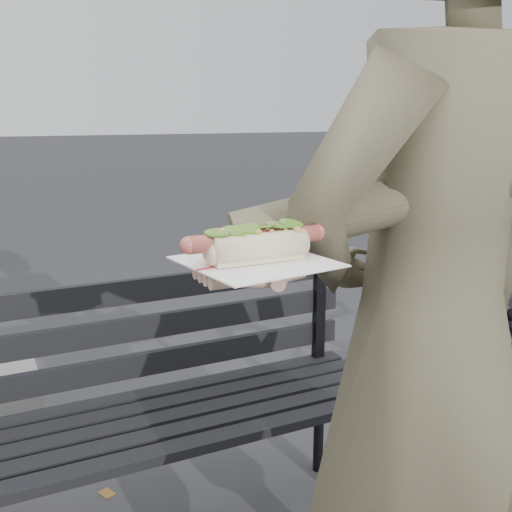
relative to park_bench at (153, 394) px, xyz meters
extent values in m
cylinder|color=black|center=(0.69, -0.24, -0.30)|extent=(0.04, 0.04, 0.45)
cylinder|color=black|center=(0.69, 0.10, -0.30)|extent=(0.04, 0.04, 0.45)
cube|color=black|center=(0.02, -0.25, -0.06)|extent=(1.50, 0.07, 0.03)
cube|color=black|center=(0.02, -0.16, -0.06)|extent=(1.50, 0.07, 0.03)
cube|color=black|center=(0.02, -0.07, -0.06)|extent=(1.50, 0.07, 0.03)
cube|color=black|center=(0.02, 0.02, -0.06)|extent=(1.50, 0.07, 0.03)
cube|color=black|center=(0.02, 0.11, -0.06)|extent=(1.50, 0.07, 0.03)
cube|color=black|center=(0.69, 0.12, 0.15)|extent=(0.04, 0.03, 0.42)
cube|color=black|center=(0.02, 0.14, 0.05)|extent=(1.50, 0.02, 0.08)
cube|color=black|center=(0.02, 0.14, 0.18)|extent=(1.50, 0.02, 0.08)
cube|color=black|center=(0.02, 0.14, 0.31)|extent=(1.50, 0.02, 0.08)
imported|color=#45442E|center=(0.31, -0.88, 0.43)|extent=(0.77, 0.57, 1.91)
cylinder|color=#45442E|center=(0.16, -0.89, 0.72)|extent=(0.51, 0.23, 0.19)
cylinder|color=#D8A384|center=(-0.07, -0.97, 0.65)|extent=(0.09, 0.08, 0.07)
ellipsoid|color=#D8A384|center=(-0.11, -0.98, 0.65)|extent=(0.10, 0.12, 0.03)
cylinder|color=#D8A384|center=(-0.16, -1.01, 0.65)|extent=(0.05, 0.02, 0.02)
cylinder|color=#D8A384|center=(-0.16, -0.99, 0.65)|extent=(0.05, 0.02, 0.02)
cylinder|color=#D8A384|center=(-0.16, -0.97, 0.65)|extent=(0.05, 0.02, 0.02)
cylinder|color=#D8A384|center=(-0.16, -0.95, 0.65)|extent=(0.05, 0.02, 0.02)
cylinder|color=#D8A384|center=(-0.10, -1.03, 0.65)|extent=(0.04, 0.05, 0.02)
cube|color=white|center=(-0.11, -0.98, 0.67)|extent=(0.21, 0.21, 0.00)
cube|color=#B21E1E|center=(-0.11, -0.98, 0.67)|extent=(0.19, 0.03, 0.00)
cylinder|color=#AF4F43|center=(-0.11, -0.98, 0.70)|extent=(0.20, 0.03, 0.02)
sphere|color=#AF4F43|center=(-0.21, -0.98, 0.70)|extent=(0.03, 0.03, 0.02)
sphere|color=#AF4F43|center=(-0.01, -0.98, 0.70)|extent=(0.02, 0.03, 0.02)
sphere|color=#9E6B2D|center=(-0.13, -0.96, 0.71)|extent=(0.01, 0.01, 0.01)
sphere|color=#9E6B2D|center=(-0.07, -0.99, 0.71)|extent=(0.01, 0.01, 0.01)
sphere|color=#9E6B2D|center=(-0.09, -0.99, 0.71)|extent=(0.01, 0.01, 0.01)
sphere|color=#9E6B2D|center=(-0.10, -1.00, 0.70)|extent=(0.01, 0.01, 0.01)
sphere|color=#9E6B2D|center=(-0.14, -1.00, 0.71)|extent=(0.01, 0.01, 0.01)
sphere|color=#9E6B2D|center=(-0.08, -0.99, 0.70)|extent=(0.01, 0.01, 0.01)
sphere|color=#9E6B2D|center=(-0.14, -0.99, 0.70)|extent=(0.01, 0.01, 0.01)
sphere|color=#9E6B2D|center=(-0.14, -0.97, 0.70)|extent=(0.01, 0.01, 0.01)
sphere|color=#9E6B2D|center=(-0.06, -0.98, 0.71)|extent=(0.01, 0.01, 0.01)
sphere|color=#9E6B2D|center=(-0.13, -0.96, 0.70)|extent=(0.01, 0.01, 0.01)
sphere|color=#9E6B2D|center=(-0.14, -0.98, 0.71)|extent=(0.01, 0.01, 0.01)
sphere|color=#9E6B2D|center=(-0.06, -0.96, 0.71)|extent=(0.01, 0.01, 0.01)
sphere|color=#9E6B2D|center=(-0.13, -0.99, 0.70)|extent=(0.01, 0.01, 0.01)
sphere|color=#9E6B2D|center=(-0.11, -0.99, 0.71)|extent=(0.01, 0.01, 0.01)
sphere|color=#9E6B2D|center=(-0.14, -0.97, 0.71)|extent=(0.01, 0.01, 0.01)
sphere|color=#9E6B2D|center=(-0.16, -0.99, 0.70)|extent=(0.01, 0.01, 0.01)
sphere|color=#9E6B2D|center=(-0.09, -0.98, 0.71)|extent=(0.01, 0.01, 0.01)
sphere|color=#9E6B2D|center=(-0.05, -0.99, 0.71)|extent=(0.01, 0.01, 0.01)
sphere|color=#9E6B2D|center=(-0.06, -1.00, 0.70)|extent=(0.01, 0.01, 0.01)
sphere|color=#9E6B2D|center=(-0.10, -0.98, 0.70)|extent=(0.01, 0.01, 0.01)
sphere|color=#9E6B2D|center=(-0.15, -0.98, 0.70)|extent=(0.01, 0.01, 0.01)
sphere|color=#9E6B2D|center=(-0.07, -0.97, 0.71)|extent=(0.01, 0.01, 0.01)
sphere|color=#9E6B2D|center=(-0.16, -0.97, 0.71)|extent=(0.01, 0.01, 0.01)
sphere|color=#9E6B2D|center=(-0.05, -0.99, 0.70)|extent=(0.01, 0.01, 0.01)
sphere|color=#9E6B2D|center=(-0.14, -0.95, 0.70)|extent=(0.01, 0.01, 0.01)
sphere|color=#9E6B2D|center=(-0.17, -0.97, 0.71)|extent=(0.01, 0.01, 0.01)
cylinder|color=#537F22|center=(-0.17, -0.98, 0.71)|extent=(0.04, 0.04, 0.01)
cylinder|color=#537F22|center=(-0.14, -0.98, 0.71)|extent=(0.04, 0.04, 0.01)
cylinder|color=#537F22|center=(-0.12, -0.98, 0.71)|extent=(0.04, 0.04, 0.01)
cylinder|color=#537F22|center=(-0.10, -0.97, 0.72)|extent=(0.04, 0.04, 0.01)
cylinder|color=#537F22|center=(-0.07, -0.97, 0.72)|extent=(0.04, 0.04, 0.01)
cylinder|color=#537F22|center=(-0.05, -0.97, 0.72)|extent=(0.04, 0.04, 0.01)
cube|color=brown|center=(0.83, -0.03, -0.52)|extent=(0.08, 0.08, 0.00)
cube|color=brown|center=(0.89, 0.64, -0.52)|extent=(0.08, 0.09, 0.00)
cube|color=brown|center=(0.34, 1.07, -0.52)|extent=(0.10, 0.10, 0.00)
cube|color=brown|center=(-0.11, 0.31, -0.52)|extent=(0.06, 0.07, 0.00)
camera|label=1|loc=(-0.47, -1.72, 0.87)|focal=42.00mm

